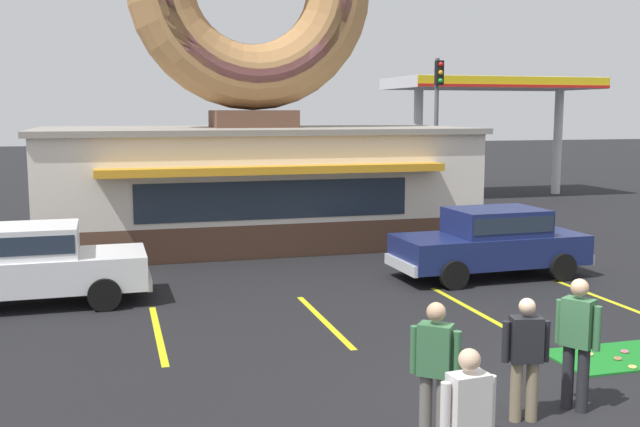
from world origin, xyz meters
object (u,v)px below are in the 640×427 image
(pedestrian_leather_jacket_man, at_px, (468,423))
(car_navy, at_px, (492,240))
(car_white, at_px, (29,262))
(pedestrian_clipboard_woman, at_px, (525,354))
(traffic_light_pole, at_px, (437,114))
(pedestrian_hooded_kid, at_px, (577,337))
(trash_bin, at_px, (21,253))
(pedestrian_blue_sweater_man, at_px, (435,366))

(pedestrian_leather_jacket_man, bearing_deg, car_navy, 60.26)
(car_white, bearing_deg, pedestrian_clipboard_woman, -49.84)
(car_white, relative_size, traffic_light_pole, 0.79)
(car_white, height_order, pedestrian_hooded_kid, pedestrian_hooded_kid)
(pedestrian_hooded_kid, bearing_deg, trash_bin, 126.01)
(car_navy, relative_size, car_white, 1.01)
(trash_bin, bearing_deg, pedestrian_clipboard_woman, -57.27)
(traffic_light_pole, bearing_deg, car_white, -142.02)
(pedestrian_hooded_kid, distance_m, pedestrian_clipboard_woman, 0.84)
(car_navy, bearing_deg, pedestrian_blue_sweater_man, -122.49)
(car_navy, xyz_separation_m, trash_bin, (-10.59, 3.36, -0.37))
(car_navy, bearing_deg, trash_bin, 162.41)
(car_navy, distance_m, pedestrian_hooded_kid, 7.88)
(pedestrian_blue_sweater_man, bearing_deg, trash_bin, 116.77)
(car_navy, relative_size, pedestrian_leather_jacket_man, 2.83)
(pedestrian_hooded_kid, relative_size, trash_bin, 1.78)
(car_white, bearing_deg, pedestrian_leather_jacket_man, -62.94)
(pedestrian_clipboard_woman, distance_m, trash_bin, 12.91)
(car_white, distance_m, pedestrian_hooded_kid, 10.50)
(pedestrian_hooded_kid, bearing_deg, pedestrian_clipboard_woman, -171.14)
(pedestrian_blue_sweater_man, height_order, pedestrian_hooded_kid, pedestrian_hooded_kid)
(car_white, relative_size, pedestrian_clipboard_woman, 2.91)
(pedestrian_leather_jacket_man, distance_m, trash_bin, 13.68)
(traffic_light_pole, bearing_deg, trash_bin, -152.21)
(car_navy, height_order, car_white, same)
(pedestrian_hooded_kid, xyz_separation_m, pedestrian_clipboard_woman, (-0.82, -0.13, -0.10))
(car_white, height_order, trash_bin, car_white)
(pedestrian_hooded_kid, distance_m, traffic_light_pole, 19.39)
(car_white, relative_size, pedestrian_leather_jacket_man, 2.81)
(pedestrian_leather_jacket_man, relative_size, trash_bin, 1.67)
(pedestrian_blue_sweater_man, relative_size, traffic_light_pole, 0.29)
(car_navy, height_order, pedestrian_leather_jacket_man, pedestrian_leather_jacket_man)
(car_navy, xyz_separation_m, pedestrian_blue_sweater_man, (-4.97, -7.80, 0.07))
(pedestrian_hooded_kid, distance_m, trash_bin, 13.27)
(car_navy, xyz_separation_m, pedestrian_hooded_kid, (-2.79, -7.37, 0.09))
(car_white, height_order, pedestrian_blue_sweater_man, pedestrian_blue_sweater_man)
(trash_bin, bearing_deg, car_white, -81.07)
(pedestrian_blue_sweater_man, xyz_separation_m, pedestrian_leather_jacket_man, (-0.32, -1.45, -0.04))
(pedestrian_leather_jacket_man, xyz_separation_m, pedestrian_clipboard_woman, (1.67, 1.75, -0.04))
(car_navy, distance_m, pedestrian_leather_jacket_man, 10.65)
(pedestrian_clipboard_woman, distance_m, traffic_light_pole, 19.81)
(pedestrian_clipboard_woman, relative_size, trash_bin, 1.61)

